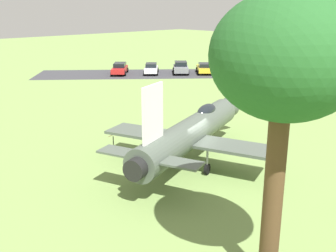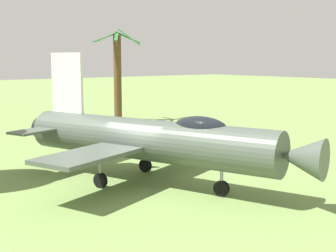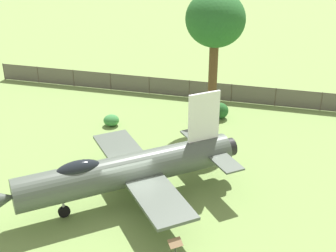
{
  "view_description": "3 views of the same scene",
  "coord_description": "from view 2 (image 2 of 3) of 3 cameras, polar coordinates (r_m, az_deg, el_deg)",
  "views": [
    {
      "loc": [
        15.0,
        -16.05,
        8.8
      ],
      "look_at": [
        -1.17,
        -0.62,
        2.11
      ],
      "focal_mm": 42.95,
      "sensor_mm": 36.0,
      "label": 1
    },
    {
      "loc": [
        10.64,
        15.03,
        5.06
      ],
      "look_at": [
        -1.41,
        -0.35,
        2.22
      ],
      "focal_mm": 49.01,
      "sensor_mm": 36.0,
      "label": 2
    },
    {
      "loc": [
        -20.1,
        -0.22,
        13.86
      ],
      "look_at": [
        3.65,
        -2.4,
        2.5
      ],
      "focal_mm": 48.63,
      "sensor_mm": 36.0,
      "label": 3
    }
  ],
  "objects": [
    {
      "name": "info_plaque",
      "position": [
        23.34,
        4.23,
        -2.13
      ],
      "size": [
        0.57,
        0.7,
        1.14
      ],
      "color": "#333333",
      "rests_on": "ground_plane"
    },
    {
      "name": "palm_tree",
      "position": [
        37.65,
        -6.29,
        6.15
      ],
      "size": [
        4.32,
        3.52,
        7.46
      ],
      "color": "brown",
      "rests_on": "ground_plane"
    },
    {
      "name": "ground_plane",
      "position": [
        19.1,
        -2.71,
        -7.1
      ],
      "size": [
        200.0,
        200.0,
        0.0
      ],
      "primitive_type": "plane",
      "color": "#75934C"
    },
    {
      "name": "display_jet",
      "position": [
        18.49,
        -1.85,
        -1.69
      ],
      "size": [
        9.84,
        13.02,
        5.37
      ],
      "rotation": [
        0.0,
        0.0,
        1.91
      ],
      "color": "#4C564C",
      "rests_on": "ground_plane"
    }
  ]
}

